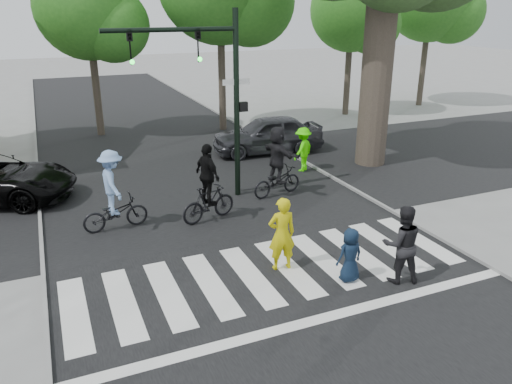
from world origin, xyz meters
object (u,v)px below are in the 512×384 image
pedestrian_woman (282,234)px  cyclist_left (114,196)px  pedestrian_child (350,255)px  cyclist_mid (208,190)px  traffic_signal (211,80)px  pedestrian_adult (402,244)px  cyclist_right (277,165)px  car_grey (268,134)px

pedestrian_woman → cyclist_left: cyclist_left is taller
pedestrian_child → cyclist_mid: cyclist_mid is taller
traffic_signal → pedestrian_woman: (-0.03, -5.16, -2.97)m
pedestrian_adult → cyclist_right: (-0.18, 6.22, 0.12)m
pedestrian_woman → pedestrian_child: (1.20, -1.13, -0.27)m
pedestrian_adult → cyclist_left: 7.91m
pedestrian_child → cyclist_mid: 5.03m
traffic_signal → car_grey: size_ratio=1.26×
cyclist_left → cyclist_mid: size_ratio=0.99×
pedestrian_adult → pedestrian_child: bearing=-4.3°
traffic_signal → cyclist_right: 3.55m
cyclist_mid → cyclist_right: cyclist_right is taller
cyclist_left → car_grey: size_ratio=0.49×
pedestrian_woman → pedestrian_adult: 2.77m
pedestrian_child → pedestrian_adult: pedestrian_adult is taller
cyclist_right → pedestrian_adult: bearing=-88.3°
pedestrian_child → car_grey: bearing=-107.3°
pedestrian_woman → pedestrian_adult: (2.27, -1.60, 0.01)m
cyclist_right → cyclist_mid: bearing=-158.3°
cyclist_left → pedestrian_adult: bearing=-44.8°
traffic_signal → cyclist_right: (2.06, -0.54, -2.84)m
traffic_signal → cyclist_right: traffic_signal is taller
cyclist_mid → car_grey: 7.62m
cyclist_left → cyclist_mid: 2.69m
pedestrian_woman → pedestrian_adult: size_ratio=0.98×
pedestrian_woman → cyclist_mid: bearing=-71.8°
cyclist_mid → car_grey: bearing=52.2°
traffic_signal → pedestrian_child: traffic_signal is taller
car_grey → pedestrian_child: bearing=-7.9°
traffic_signal → cyclist_right: bearing=-14.7°
pedestrian_child → cyclist_left: (-4.55, 5.10, 0.36)m
cyclist_left → pedestrian_child: bearing=-48.2°
pedestrian_child → cyclist_right: cyclist_right is taller
pedestrian_adult → car_grey: pedestrian_adult is taller
traffic_signal → pedestrian_child: 7.18m
pedestrian_child → cyclist_mid: bearing=-70.5°
pedestrian_child → pedestrian_adult: size_ratio=0.70×
cyclist_mid → car_grey: size_ratio=0.49×
pedestrian_child → cyclist_mid: (-1.90, 4.64, 0.31)m
cyclist_right → car_grey: size_ratio=0.50×
pedestrian_child → car_grey: car_grey is taller
pedestrian_child → cyclist_right: bearing=-101.4°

